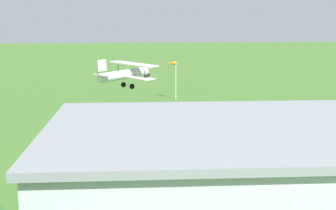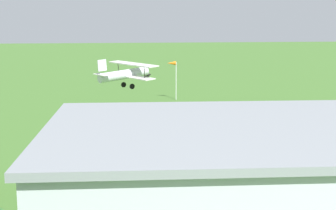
# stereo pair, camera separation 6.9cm
# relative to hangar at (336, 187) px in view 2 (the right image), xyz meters

# --- Properties ---
(ground_plane) EXTENTS (400.00, 400.00, 0.00)m
(ground_plane) POSITION_rel_hangar_xyz_m (2.21, -35.82, -3.37)
(ground_plane) COLOR #3D6628
(hangar) EXTENTS (30.20, 15.90, 6.72)m
(hangar) POSITION_rel_hangar_xyz_m (0.00, 0.00, 0.00)
(hangar) COLOR #B7BCC6
(hangar) RESTS_ON ground_plane
(biplane) EXTENTS (7.52, 8.73, 3.62)m
(biplane) POSITION_rel_hangar_xyz_m (9.28, -35.10, 2.22)
(biplane) COLOR silver
(car_green) EXTENTS (2.24, 4.30, 1.51)m
(car_green) POSITION_rel_hangar_xyz_m (15.53, -10.56, -2.57)
(car_green) COLOR #1E6B38
(car_green) RESTS_ON ground_plane
(person_beside_truck) EXTENTS (0.48, 0.48, 1.61)m
(person_beside_truck) POSITION_rel_hangar_xyz_m (15.73, -16.94, -2.57)
(person_beside_truck) COLOR beige
(person_beside_truck) RESTS_ON ground_plane
(person_watching_takeoff) EXTENTS (0.46, 0.46, 1.78)m
(person_watching_takeoff) POSITION_rel_hangar_xyz_m (-5.57, -17.09, -2.47)
(person_watching_takeoff) COLOR beige
(person_watching_takeoff) RESTS_ON ground_plane
(person_by_parked_cars) EXTENTS (0.42, 0.42, 1.60)m
(person_by_parked_cars) POSITION_rel_hangar_xyz_m (14.63, -13.73, -2.57)
(person_by_parked_cars) COLOR navy
(person_by_parked_cars) RESTS_ON ground_plane
(person_walking_on_apron) EXTENTS (0.50, 0.50, 1.64)m
(person_walking_on_apron) POSITION_rel_hangar_xyz_m (7.10, -14.75, -2.55)
(person_walking_on_apron) COLOR #33723F
(person_walking_on_apron) RESTS_ON ground_plane
(person_crossing_taxiway) EXTENTS (0.44, 0.44, 1.73)m
(person_crossing_taxiway) POSITION_rel_hangar_xyz_m (12.34, -14.78, -2.50)
(person_crossing_taxiway) COLOR #B23333
(person_crossing_taxiway) RESTS_ON ground_plane
(windsock) EXTENTS (1.42, 0.66, 5.82)m
(windsock) POSITION_rel_hangar_xyz_m (1.83, -49.08, 1.75)
(windsock) COLOR silver
(windsock) RESTS_ON ground_plane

